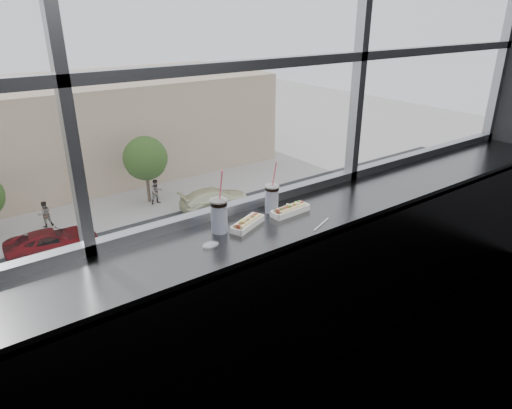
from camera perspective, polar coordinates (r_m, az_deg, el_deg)
wall_back_lower at (r=3.24m, az=-1.46°, el=-9.48°), size 6.00×0.00×6.00m
window_glass at (r=2.74m, az=-2.11°, el=23.26°), size 6.00×0.00×6.00m
window_mullions at (r=2.72m, az=-1.86°, el=23.26°), size 6.00×0.08×2.40m
counter at (r=2.79m, az=1.67°, el=-2.93°), size 6.00×0.55×0.06m
counter_fascia at (r=2.89m, az=4.73°, el=-14.03°), size 6.00×0.04×1.04m
hotdog_tray_left at (r=2.72m, az=-1.08°, el=-2.31°), size 0.27×0.18×0.06m
hotdog_tray_right at (r=2.90m, az=4.30°, el=-0.63°), size 0.28×0.10×0.07m
soda_cup_left at (r=2.63m, az=-4.64°, el=-1.20°), size 0.10×0.10×0.38m
soda_cup_right at (r=2.89m, az=1.99°, el=0.91°), size 0.09×0.09×0.34m
loose_straw at (r=2.78m, az=8.16°, el=-2.47°), size 0.19×0.08×0.01m
wrapper at (r=2.51m, az=-5.70°, el=-5.02°), size 0.10×0.07×0.02m
street_asphalt at (r=25.95m, az=-27.77°, el=-10.61°), size 80.00×10.00×0.06m
car_near_e at (r=26.34m, az=2.03°, el=-4.70°), size 2.47×5.67×1.87m
car_near_d at (r=23.42m, az=-10.22°, el=-8.51°), size 3.42×6.78×2.18m
car_far_c at (r=32.85m, az=-5.18°, el=1.17°), size 3.15×6.18×1.98m
car_far_b at (r=29.30m, az=-24.22°, el=-3.83°), size 2.91×5.91×1.90m
pedestrian_c at (r=32.98m, az=-24.95°, el=-0.81°), size 0.95×0.71×2.14m
pedestrian_d at (r=34.27m, az=-12.36°, el=1.86°), size 1.00×0.75×2.25m
tree_right at (r=34.07m, az=-13.66°, el=5.62°), size 3.22×3.22×5.02m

